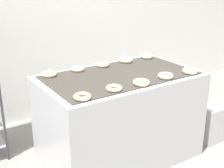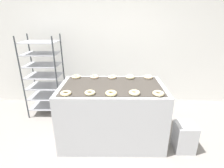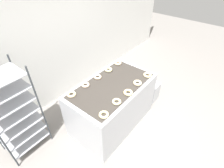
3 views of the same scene
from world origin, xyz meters
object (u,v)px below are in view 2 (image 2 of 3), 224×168
Objects in this scene: donut_near_left at (90,93)px; donut_far_left at (94,77)px; donut_near_center at (111,93)px; donut_near_leftmost at (66,93)px; fryer_machine at (112,113)px; donut_near_rightmost at (158,93)px; glaze_bin at (184,137)px; baking_rack_cart at (44,76)px; donut_far_right at (130,77)px; donut_far_center at (112,77)px; donut_far_rightmost at (148,77)px; donut_near_right at (134,93)px; donut_far_leftmost at (76,77)px.

donut_far_left is at bearing 90.72° from donut_near_left.
donut_near_leftmost is at bearing 179.89° from donut_near_center.
fryer_machine is 11.09× the size of donut_near_left.
donut_near_leftmost is 0.95× the size of donut_near_rightmost.
donut_near_leftmost is at bearing -177.76° from glaze_bin.
baking_rack_cart is 2.71m from glaze_bin.
baking_rack_cart is 1.38m from donut_near_leftmost.
donut_near_leftmost is 0.96× the size of donut_far_right.
donut_far_right reaches higher than donut_near_center.
donut_far_center is (-1.07, 0.59, 0.73)m from glaze_bin.
donut_near_center is 1.10× the size of donut_far_left.
donut_far_center is 0.93× the size of donut_far_right.
donut_far_center is 0.59m from donut_far_rightmost.
donut_near_rightmost is (0.60, -0.34, 0.48)m from fryer_machine.
fryer_machine is 10.89× the size of donut_near_leftmost.
baking_rack_cart is at bearing 148.95° from donut_near_rightmost.
donut_far_right is 0.30m from donut_far_rightmost.
baking_rack_cart is 1.71m from donut_far_right.
donut_far_center is (0.60, 0.66, 0.00)m from donut_near_leftmost.
donut_far_center is at bearing 90.01° from fryer_machine.
donut_near_right is at bearing 176.89° from donut_near_rightmost.
fryer_machine is 0.65m from donut_near_right.
baking_rack_cart is 11.04× the size of donut_far_rightmost.
donut_far_rightmost is (0.30, 0.00, -0.00)m from donut_far_right.
donut_near_leftmost is 1.36m from donut_far_rightmost.
glaze_bin is 3.05× the size of donut_near_left.
glaze_bin is at bearing 8.09° from donut_near_rightmost.
baking_rack_cart is 1.16m from donut_far_left.
fryer_machine is 0.64m from donut_near_left.
donut_near_left is at bearing -143.89° from donut_far_rightmost.
donut_far_center is at bearing 132.26° from donut_near_rightmost.
fryer_machine is 11.31× the size of donut_far_center.
donut_near_center is 0.30m from donut_near_right.
fryer_machine is at bearing -31.88° from baking_rack_cart.
fryer_machine is 3.64× the size of glaze_bin.
donut_far_leftmost is (-1.20, 0.67, -0.00)m from donut_near_rightmost.
donut_near_right is 0.99× the size of donut_far_right.
donut_near_right reaches higher than donut_far_center.
donut_near_leftmost is at bearing -114.47° from donut_far_left.
donut_far_leftmost is 1.02× the size of donut_far_rightmost.
glaze_bin is 1.54m from donut_near_left.
donut_near_left reaches higher than fryer_machine.
donut_near_left is at bearing 179.77° from donut_near_right.
donut_near_right is (-0.77, -0.05, 0.73)m from glaze_bin.
donut_far_rightmost is (1.19, 0.66, 0.00)m from donut_near_leftmost.
baking_rack_cart reaches higher than donut_far_right.
donut_near_leftmost is 1.04× the size of donut_far_left.
donut_near_rightmost is 0.73m from donut_far_right.
donut_near_rightmost is at bearing -31.05° from baking_rack_cart.
donut_far_center is (1.33, -0.50, 0.14)m from baking_rack_cart.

